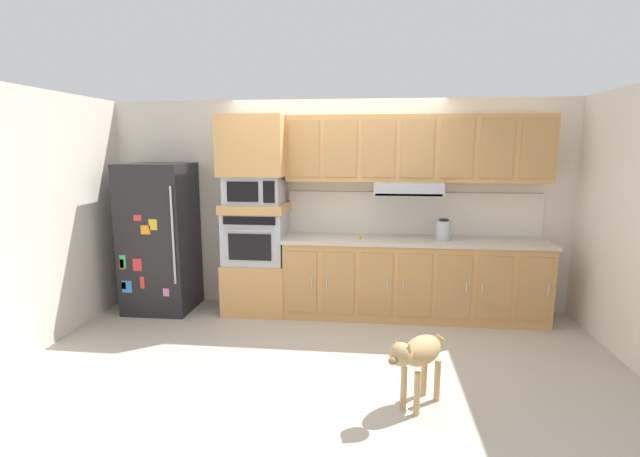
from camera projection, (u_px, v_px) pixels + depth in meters
name	position (u px, v px, depth m)	size (l,w,h in m)	color
ground_plane	(328.00, 338.00, 4.82)	(9.60, 9.60, 0.00)	#B2A899
back_kitchen_wall	(337.00, 205.00, 5.69)	(6.20, 0.12, 2.50)	beige
side_panel_left	(64.00, 214.00, 4.91)	(0.12, 7.10, 2.50)	beige
side_panel_right	(630.00, 224.00, 4.29)	(0.12, 7.10, 2.50)	silver
refrigerator	(160.00, 238.00, 5.56)	(0.76, 0.73, 1.76)	black
oven_base_cabinet	(257.00, 286.00, 5.60)	(0.74, 0.62, 0.60)	tan
built_in_oven	(256.00, 237.00, 5.50)	(0.70, 0.62, 0.60)	#A8AAAF
appliance_mid_shelf	(255.00, 208.00, 5.44)	(0.74, 0.62, 0.10)	tan
microwave	(255.00, 190.00, 5.40)	(0.64, 0.54, 0.32)	#A8AAAF
appliance_upper_cabinet	(254.00, 146.00, 5.32)	(0.74, 0.62, 0.68)	tan
lower_cabinet_run	(413.00, 279.00, 5.37)	(2.93, 0.63, 0.88)	tan
countertop_slab	(414.00, 240.00, 5.30)	(2.97, 0.64, 0.04)	#BCB2A3
backsplash_panel	(413.00, 213.00, 5.53)	(2.97, 0.02, 0.50)	silver
upper_cabinet_with_hood	(416.00, 151.00, 5.24)	(2.93, 0.48, 0.88)	tan
screwdriver	(361.00, 237.00, 5.31)	(0.14, 0.12, 0.03)	yellow
electric_kettle	(443.00, 230.00, 5.19)	(0.17, 0.17, 0.24)	#A8AAAF
dog	(418.00, 355.00, 3.46)	(0.49, 0.60, 0.60)	tan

